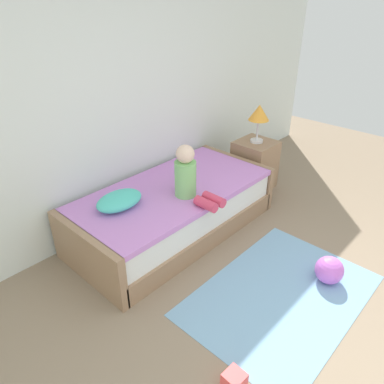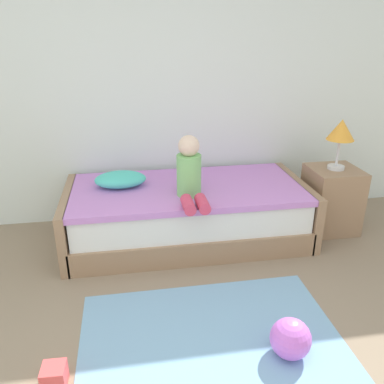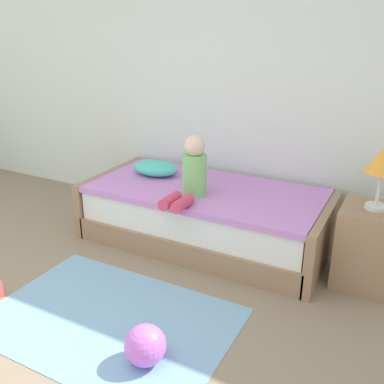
% 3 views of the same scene
% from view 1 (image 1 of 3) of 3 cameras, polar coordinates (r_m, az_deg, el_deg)
% --- Properties ---
extents(ground_plane, '(9.20, 9.20, 0.00)m').
position_cam_1_polar(ground_plane, '(2.91, 23.94, -23.69)').
color(ground_plane, gray).
extents(wall_rear, '(7.20, 0.10, 2.90)m').
position_cam_1_polar(wall_rear, '(3.50, -14.16, 15.93)').
color(wall_rear, silver).
rests_on(wall_rear, ground).
extents(bed, '(2.11, 1.00, 0.50)m').
position_cam_1_polar(bed, '(3.70, -2.84, -2.81)').
color(bed, '#997556').
rests_on(bed, ground).
extents(nightstand, '(0.44, 0.44, 0.60)m').
position_cam_1_polar(nightstand, '(4.58, 9.70, 4.21)').
color(nightstand, '#997556').
rests_on(nightstand, ground).
extents(table_lamp, '(0.24, 0.24, 0.45)m').
position_cam_1_polar(table_lamp, '(4.35, 10.41, 11.82)').
color(table_lamp, silver).
rests_on(table_lamp, nightstand).
extents(child_figure, '(0.20, 0.51, 0.50)m').
position_cam_1_polar(child_figure, '(3.32, -0.43, 2.36)').
color(child_figure, '#7FC672').
rests_on(child_figure, bed).
extents(pillow, '(0.44, 0.30, 0.13)m').
position_cam_1_polar(pillow, '(3.29, -11.27, -1.30)').
color(pillow, '#4CCCBC').
rests_on(pillow, bed).
extents(toy_ball, '(0.24, 0.24, 0.24)m').
position_cam_1_polar(toy_ball, '(3.37, 20.62, -11.32)').
color(toy_ball, '#CC66D8').
rests_on(toy_ball, ground).
extents(area_rug, '(1.60, 1.10, 0.01)m').
position_cam_1_polar(area_rug, '(3.20, 13.68, -15.33)').
color(area_rug, '#7AA8CC').
rests_on(area_rug, ground).
extents(toy_block, '(0.13, 0.13, 0.13)m').
position_cam_1_polar(toy_block, '(2.59, 6.59, -27.23)').
color(toy_block, '#E54C4C').
rests_on(toy_block, ground).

